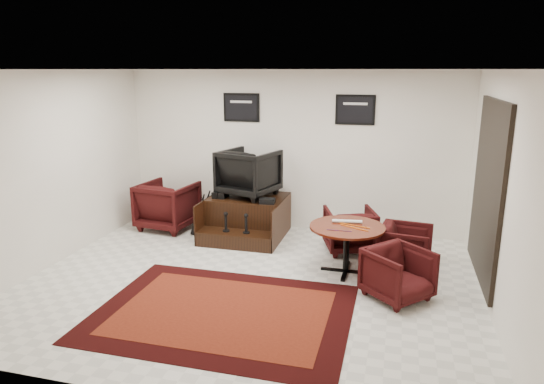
% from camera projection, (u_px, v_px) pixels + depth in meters
% --- Properties ---
extents(ground, '(6.00, 6.00, 0.00)m').
position_uv_depth(ground, '(250.00, 282.00, 6.56)').
color(ground, beige).
rests_on(ground, ground).
extents(room_shell, '(6.02, 5.02, 2.81)m').
position_uv_depth(room_shell, '(282.00, 152.00, 6.14)').
color(room_shell, white).
rests_on(room_shell, ground).
extents(area_rug, '(2.99, 2.24, 0.01)m').
position_uv_depth(area_rug, '(223.00, 312.00, 5.74)').
color(area_rug, black).
rests_on(area_rug, ground).
extents(shine_podium, '(1.31, 1.35, 0.67)m').
position_uv_depth(shine_podium, '(247.00, 218.00, 8.38)').
color(shine_podium, black).
rests_on(shine_podium, ground).
extents(shine_chair, '(1.07, 1.03, 0.90)m').
position_uv_depth(shine_chair, '(249.00, 170.00, 8.32)').
color(shine_chair, black).
rests_on(shine_chair, shine_podium).
extents(shoes_pair, '(0.24, 0.30, 0.11)m').
position_uv_depth(shoes_pair, '(220.00, 194.00, 8.31)').
color(shoes_pair, black).
rests_on(shoes_pair, shine_podium).
extents(polish_kit, '(0.26, 0.19, 0.09)m').
position_uv_depth(polish_kit, '(267.00, 201.00, 7.92)').
color(polish_kit, black).
rests_on(polish_kit, shine_podium).
extents(umbrella_black, '(0.29, 0.11, 0.77)m').
position_uv_depth(umbrella_black, '(199.00, 214.00, 8.34)').
color(umbrella_black, black).
rests_on(umbrella_black, ground).
extents(umbrella_hooked, '(0.29, 0.11, 0.78)m').
position_uv_depth(umbrella_hooked, '(204.00, 210.00, 8.58)').
color(umbrella_hooked, black).
rests_on(umbrella_hooked, ground).
extents(armchair_side, '(1.01, 0.96, 0.93)m').
position_uv_depth(armchair_side, '(168.00, 203.00, 8.73)').
color(armchair_side, black).
rests_on(armchair_side, ground).
extents(meeting_table, '(1.05, 1.05, 0.69)m').
position_uv_depth(meeting_table, '(347.00, 232.00, 6.76)').
color(meeting_table, '#441409').
rests_on(meeting_table, ground).
extents(table_chair_back, '(0.92, 0.89, 0.76)m').
position_uv_depth(table_chair_back, '(350.00, 228.00, 7.63)').
color(table_chair_back, black).
rests_on(table_chair_back, ground).
extents(table_chair_window, '(0.74, 0.77, 0.71)m').
position_uv_depth(table_chair_window, '(405.00, 245.00, 6.93)').
color(table_chair_window, black).
rests_on(table_chair_window, ground).
extents(table_chair_corner, '(0.95, 0.95, 0.72)m').
position_uv_depth(table_chair_corner, '(398.00, 272.00, 6.03)').
color(table_chair_corner, black).
rests_on(table_chair_corner, ground).
extents(paper_roll, '(0.42, 0.10, 0.05)m').
position_uv_depth(paper_roll, '(347.00, 221.00, 6.86)').
color(paper_roll, silver).
rests_on(paper_roll, meeting_table).
extents(table_clutter, '(0.57, 0.35, 0.01)m').
position_uv_depth(table_clutter, '(351.00, 227.00, 6.66)').
color(table_clutter, orange).
rests_on(table_clutter, meeting_table).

